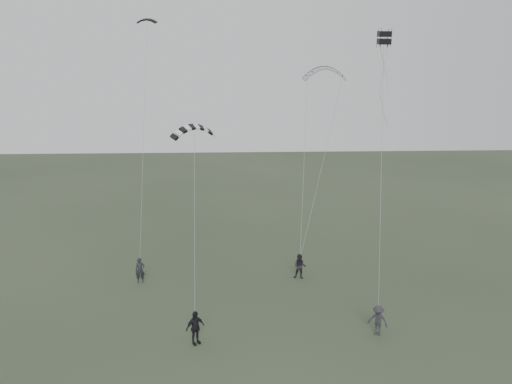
{
  "coord_description": "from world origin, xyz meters",
  "views": [
    {
      "loc": [
        -0.74,
        -27.29,
        14.63
      ],
      "look_at": [
        0.98,
        5.36,
        7.0
      ],
      "focal_mm": 35.0,
      "sensor_mm": 36.0,
      "label": 1
    }
  ],
  "objects_px": {
    "flyer_left": "(140,270)",
    "kite_dark_small": "(147,19)",
    "kite_box": "(384,38)",
    "flyer_center": "(195,328)",
    "flyer_right": "(300,266)",
    "kite_striped": "(194,127)",
    "flyer_far": "(378,320)",
    "kite_pale_large": "(325,68)"
  },
  "relations": [
    {
      "from": "flyer_center",
      "to": "kite_striped",
      "type": "bearing_deg",
      "value": 55.74
    },
    {
      "from": "kite_dark_small",
      "to": "kite_pale_large",
      "type": "bearing_deg",
      "value": 15.96
    },
    {
      "from": "flyer_left",
      "to": "flyer_center",
      "type": "bearing_deg",
      "value": -72.74
    },
    {
      "from": "kite_box",
      "to": "flyer_left",
      "type": "bearing_deg",
      "value": 172.48
    },
    {
      "from": "flyer_right",
      "to": "kite_pale_large",
      "type": "relative_size",
      "value": 0.53
    },
    {
      "from": "flyer_center",
      "to": "kite_box",
      "type": "relative_size",
      "value": 2.58
    },
    {
      "from": "kite_striped",
      "to": "flyer_left",
      "type": "bearing_deg",
      "value": 125.22
    },
    {
      "from": "flyer_center",
      "to": "kite_dark_small",
      "type": "distance_m",
      "value": 22.19
    },
    {
      "from": "flyer_left",
      "to": "kite_dark_small",
      "type": "xyz_separation_m",
      "value": [
        0.68,
        4.14,
        17.68
      ]
    },
    {
      "from": "kite_pale_large",
      "to": "kite_striped",
      "type": "relative_size",
      "value": 1.23
    },
    {
      "from": "kite_striped",
      "to": "kite_box",
      "type": "bearing_deg",
      "value": -23.92
    },
    {
      "from": "kite_striped",
      "to": "kite_pale_large",
      "type": "bearing_deg",
      "value": 21.44
    },
    {
      "from": "kite_box",
      "to": "kite_striped",
      "type": "bearing_deg",
      "value": -178.1
    },
    {
      "from": "kite_pale_large",
      "to": "flyer_far",
      "type": "bearing_deg",
      "value": -85.83
    },
    {
      "from": "flyer_center",
      "to": "flyer_far",
      "type": "height_order",
      "value": "flyer_center"
    },
    {
      "from": "flyer_right",
      "to": "kite_dark_small",
      "type": "relative_size",
      "value": 1.33
    },
    {
      "from": "flyer_left",
      "to": "flyer_center",
      "type": "xyz_separation_m",
      "value": [
        4.54,
        -8.77,
        0.05
      ]
    },
    {
      "from": "kite_pale_large",
      "to": "kite_striped",
      "type": "distance_m",
      "value": 14.15
    },
    {
      "from": "flyer_right",
      "to": "kite_striped",
      "type": "xyz_separation_m",
      "value": [
        -7.27,
        -2.92,
        10.6
      ]
    },
    {
      "from": "flyer_center",
      "to": "kite_pale_large",
      "type": "bearing_deg",
      "value": 21.73
    },
    {
      "from": "flyer_left",
      "to": "flyer_far",
      "type": "height_order",
      "value": "flyer_left"
    },
    {
      "from": "flyer_center",
      "to": "kite_box",
      "type": "bearing_deg",
      "value": -9.92
    },
    {
      "from": "kite_box",
      "to": "kite_pale_large",
      "type": "bearing_deg",
      "value": 103.65
    },
    {
      "from": "flyer_right",
      "to": "kite_striped",
      "type": "distance_m",
      "value": 13.18
    },
    {
      "from": "flyer_right",
      "to": "kite_box",
      "type": "height_order",
      "value": "kite_box"
    },
    {
      "from": "flyer_left",
      "to": "kite_dark_small",
      "type": "bearing_deg",
      "value": 70.53
    },
    {
      "from": "flyer_center",
      "to": "flyer_far",
      "type": "distance_m",
      "value": 10.47
    },
    {
      "from": "flyer_center",
      "to": "kite_pale_large",
      "type": "relative_size",
      "value": 0.56
    },
    {
      "from": "flyer_far",
      "to": "kite_box",
      "type": "distance_m",
      "value": 16.8
    },
    {
      "from": "kite_dark_small",
      "to": "kite_box",
      "type": "bearing_deg",
      "value": -19.83
    },
    {
      "from": "flyer_left",
      "to": "kite_pale_large",
      "type": "relative_size",
      "value": 0.53
    },
    {
      "from": "flyer_center",
      "to": "kite_striped",
      "type": "xyz_separation_m",
      "value": [
        -0.17,
        5.95,
        10.56
      ]
    },
    {
      "from": "kite_striped",
      "to": "flyer_center",
      "type": "bearing_deg",
      "value": -110.44
    },
    {
      "from": "kite_box",
      "to": "kite_dark_small",
      "type": "bearing_deg",
      "value": 158.18
    },
    {
      "from": "flyer_left",
      "to": "kite_dark_small",
      "type": "relative_size",
      "value": 1.31
    },
    {
      "from": "kite_dark_small",
      "to": "flyer_left",
      "type": "bearing_deg",
      "value": -93.56
    },
    {
      "from": "flyer_far",
      "to": "kite_pale_large",
      "type": "height_order",
      "value": "kite_pale_large"
    },
    {
      "from": "flyer_left",
      "to": "flyer_right",
      "type": "distance_m",
      "value": 11.65
    },
    {
      "from": "kite_dark_small",
      "to": "flyer_far",
      "type": "bearing_deg",
      "value": -35.21
    },
    {
      "from": "flyer_left",
      "to": "kite_box",
      "type": "xyz_separation_m",
      "value": [
        15.99,
        -3.19,
        15.95
      ]
    },
    {
      "from": "flyer_center",
      "to": "kite_box",
      "type": "xyz_separation_m",
      "value": [
        11.45,
        5.57,
        15.89
      ]
    },
    {
      "from": "kite_box",
      "to": "flyer_center",
      "type": "bearing_deg",
      "value": -150.27
    }
  ]
}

